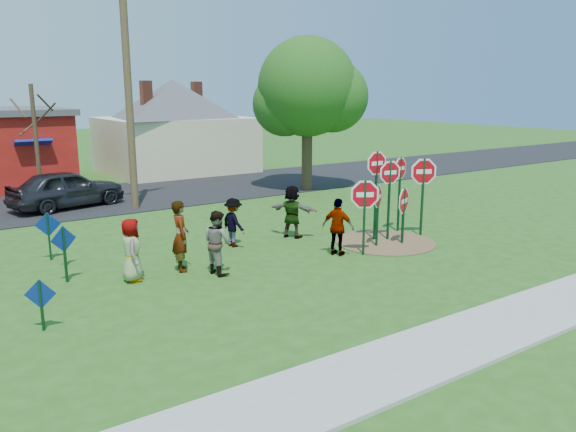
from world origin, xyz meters
name	(u,v)px	position (x,y,z in m)	size (l,w,h in m)	color
ground	(249,258)	(0.00, 0.00, 0.00)	(120.00, 120.00, 0.00)	#235117
sidewalk	(442,348)	(0.00, -7.20, 0.04)	(22.00, 1.80, 0.08)	#9E9E99
road	(121,197)	(0.00, 11.50, 0.02)	(120.00, 7.50, 0.04)	black
dirt_patch	(385,242)	(4.50, -1.00, 0.01)	(3.20, 3.20, 0.03)	brown
cream_house	(174,122)	(5.50, 18.00, 2.92)	(9.40, 9.40, 6.50)	beige
stop_sign_a	(365,201)	(3.00, -1.63, 1.63)	(0.99, 0.63, 2.40)	#0F371D
stop_sign_b	(376,173)	(4.41, -0.59, 2.22)	(1.04, 0.07, 3.04)	#0F371D
stop_sign_c	(390,182)	(4.78, -0.82, 1.93)	(1.01, 0.21, 2.74)	#0F371D
stop_sign_d	(400,175)	(5.86, -0.21, 1.97)	(0.99, 0.28, 2.71)	#0F371D
stop_sign_e	(404,204)	(4.84, -1.42, 1.28)	(1.04, 0.48, 1.96)	#0F371D
stop_sign_f	(423,178)	(6.08, -1.05, 1.97)	(1.06, 0.55, 2.77)	#0F371D
stop_sign_g	(378,202)	(3.94, -1.19, 1.41)	(0.83, 0.46, 2.04)	#0F371D
blue_diamond_a	(41,300)	(-6.02, -2.02, 0.67)	(0.57, 0.29, 1.09)	#0F371D
blue_diamond_b	(64,248)	(-4.90, 0.80, 0.91)	(0.66, 0.15, 1.46)	#0F371D
blue_diamond_c	(64,242)	(-4.60, 2.19, 0.71)	(0.56, 0.29, 1.15)	#0F371D
blue_diamond_d	(48,231)	(-4.81, 3.04, 0.87)	(0.69, 0.15, 1.40)	#0F371D
person_a	(132,250)	(-3.46, -0.06, 0.82)	(0.80, 0.52, 1.64)	#3C3D96
person_b	(181,236)	(-2.08, 0.03, 0.96)	(0.70, 0.46, 1.93)	#237661
person_c	(218,242)	(-1.38, -0.75, 0.86)	(0.83, 0.65, 1.71)	brown
person_d	(233,223)	(0.26, 1.34, 0.77)	(0.99, 0.57, 1.53)	#36373B
person_e	(338,227)	(2.33, -1.25, 0.86)	(1.00, 0.42, 1.71)	#533160
person_f	(292,212)	(2.40, 1.21, 0.87)	(1.62, 0.52, 1.75)	#1D512C
suv	(67,189)	(-2.60, 10.33, 0.82)	(1.85, 4.60, 1.57)	#28292D
utility_pole	(128,84)	(-0.34, 8.64, 5.02)	(2.27, 0.79, 9.54)	#4C3823
leafy_tree	(309,92)	(8.21, 8.18, 4.69)	(5.12, 4.67, 7.28)	#382819
bare_tree_east	(35,126)	(-3.18, 12.58, 3.27)	(1.80, 1.80, 5.05)	#382819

